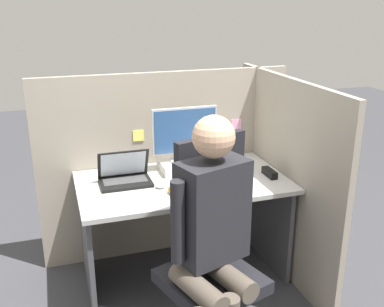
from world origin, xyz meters
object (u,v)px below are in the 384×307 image
object	(u,v)px
office_chair	(211,247)
carrot_toy	(174,192)
monitor	(185,134)
person	(213,231)
laptop	(125,177)
paper_box	(185,165)
stapler	(270,173)

from	to	relation	value
office_chair	carrot_toy	bearing A→B (deg)	102.29
monitor	person	bearing A→B (deg)	-99.24
monitor	laptop	bearing A→B (deg)	-165.07
paper_box	person	bearing A→B (deg)	-99.27
laptop	office_chair	distance (m)	0.80
monitor	office_chair	world-z (taller)	office_chair
carrot_toy	paper_box	bearing A→B (deg)	64.40
paper_box	carrot_toy	bearing A→B (deg)	-115.60
monitor	person	xyz separation A→B (m)	(-0.16, -0.99, -0.19)
stapler	office_chair	bearing A→B (deg)	-139.33
office_chair	paper_box	bearing A→B (deg)	82.51
stapler	person	world-z (taller)	person
paper_box	monitor	world-z (taller)	monitor
stapler	office_chair	world-z (taller)	office_chair
office_chair	person	distance (m)	0.27
stapler	paper_box	bearing A→B (deg)	149.79
laptop	carrot_toy	xyz separation A→B (m)	(0.25, -0.29, -0.02)
monitor	laptop	size ratio (longest dim) A/B	1.38
person	paper_box	bearing A→B (deg)	80.73
monitor	person	size ratio (longest dim) A/B	0.34
paper_box	person	distance (m)	1.00
paper_box	carrot_toy	world-z (taller)	paper_box
monitor	person	distance (m)	1.02
stapler	carrot_toy	bearing A→B (deg)	-170.53
laptop	office_chair	bearing A→B (deg)	-64.57
stapler	laptop	bearing A→B (deg)	169.33
laptop	monitor	bearing A→B (deg)	14.93
paper_box	stapler	size ratio (longest dim) A/B	2.34
laptop	carrot_toy	bearing A→B (deg)	-50.24
laptop	office_chair	world-z (taller)	office_chair
carrot_toy	person	xyz separation A→B (m)	(0.03, -0.58, 0.04)
monitor	office_chair	bearing A→B (deg)	-97.46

